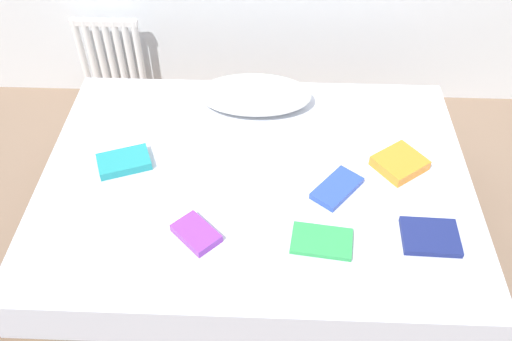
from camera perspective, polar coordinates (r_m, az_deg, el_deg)
ground_plane at (r=2.87m, az=-0.04°, el=-7.53°), size 8.00×8.00×0.00m
bed at (r=2.68m, az=-0.04°, el=-4.29°), size 2.00×1.50×0.50m
radiator at (r=3.69m, az=-14.92°, el=11.50°), size 0.41×0.04×0.51m
pillow at (r=2.85m, az=-0.13°, el=7.93°), size 0.59×0.33×0.13m
textbook_blue at (r=2.44m, az=8.45°, el=-1.84°), size 0.25×0.27×0.03m
textbook_teal at (r=2.60m, az=-13.62°, el=0.89°), size 0.27×0.22×0.04m
textbook_navy at (r=2.35m, az=17.73°, el=-6.60°), size 0.24×0.19×0.03m
textbook_orange at (r=2.60m, az=14.77°, el=0.75°), size 0.28×0.28×0.05m
textbook_purple at (r=2.26m, az=-6.27°, el=-6.55°), size 0.22×0.22×0.04m
textbook_green at (r=2.25m, az=6.87°, el=-7.32°), size 0.26×0.19×0.02m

